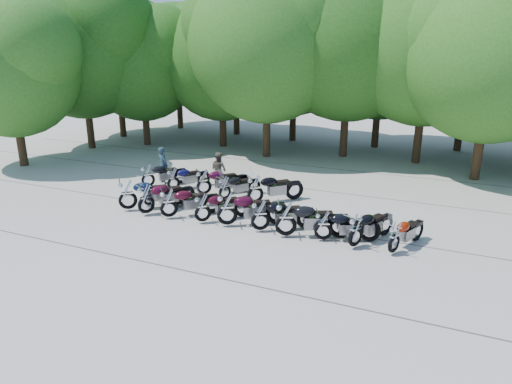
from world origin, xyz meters
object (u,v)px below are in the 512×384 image
at_px(motorcycle_14, 255,188).
at_px(rider_1, 219,170).
at_px(motorcycle_5, 260,214).
at_px(motorcycle_6, 286,218).
at_px(motorcycle_11, 173,178).
at_px(motorcycle_13, 225,187).
at_px(motorcycle_4, 227,208).
at_px(motorcycle_7, 324,224).
at_px(motorcycle_10, 148,175).
at_px(motorcycle_9, 394,237).
at_px(motorcycle_1, 146,198).
at_px(motorcycle_2, 169,202).
at_px(motorcycle_3, 203,207).
at_px(rider_0, 163,165).
at_px(motorcycle_8, 356,229).
at_px(motorcycle_0, 127,194).
at_px(motorcycle_12, 204,181).

relative_size(motorcycle_14, rider_1, 1.48).
xyz_separation_m(motorcycle_5, motorcycle_6, (0.98, -0.12, 0.06)).
height_order(motorcycle_5, motorcycle_6, motorcycle_6).
relative_size(motorcycle_11, motorcycle_13, 1.00).
bearing_deg(motorcycle_5, motorcycle_4, 57.34).
relative_size(motorcycle_7, motorcycle_10, 0.98).
relative_size(motorcycle_6, motorcycle_9, 1.21).
height_order(motorcycle_1, motorcycle_4, motorcycle_4).
bearing_deg(motorcycle_2, motorcycle_3, -130.45).
xyz_separation_m(motorcycle_2, rider_0, (-2.89, 3.84, 0.22)).
xyz_separation_m(motorcycle_9, motorcycle_10, (-11.19, 2.72, 0.03)).
relative_size(motorcycle_8, motorcycle_11, 1.10).
bearing_deg(motorcycle_9, rider_0, 3.59).
bearing_deg(motorcycle_10, motorcycle_5, -163.64).
bearing_deg(motorcycle_0, motorcycle_6, -131.95).
xyz_separation_m(motorcycle_12, motorcycle_14, (2.48, -0.14, 0.02)).
bearing_deg(motorcycle_6, motorcycle_8, -110.83).
relative_size(motorcycle_2, motorcycle_8, 1.02).
bearing_deg(motorcycle_0, motorcycle_1, -137.50).
bearing_deg(motorcycle_13, motorcycle_6, 174.89).
bearing_deg(motorcycle_10, rider_1, -115.78).
distance_m(motorcycle_6, motorcycle_8, 2.32).
xyz_separation_m(motorcycle_12, rider_0, (-2.71, 0.93, 0.20)).
relative_size(motorcycle_0, motorcycle_3, 1.13).
xyz_separation_m(motorcycle_6, motorcycle_10, (-7.68, 2.84, -0.10)).
distance_m(motorcycle_2, motorcycle_5, 3.64).
relative_size(motorcycle_7, motorcycle_13, 1.03).
bearing_deg(motorcycle_10, motorcycle_3, -173.61).
bearing_deg(motorcycle_4, motorcycle_14, -29.56).
distance_m(motorcycle_12, rider_0, 2.87).
bearing_deg(motorcycle_14, motorcycle_3, 116.66).
bearing_deg(motorcycle_8, motorcycle_4, 26.16).
relative_size(motorcycle_5, motorcycle_10, 1.06).
height_order(motorcycle_7, rider_0, rider_0).
height_order(motorcycle_6, motorcycle_13, motorcycle_6).
bearing_deg(motorcycle_3, motorcycle_1, 44.38).
height_order(motorcycle_0, motorcycle_6, motorcycle_6).
distance_m(motorcycle_0, motorcycle_1, 0.95).
height_order(motorcycle_3, motorcycle_7, motorcycle_3).
relative_size(motorcycle_1, motorcycle_13, 1.17).
xyz_separation_m(motorcycle_4, motorcycle_14, (-0.05, 2.63, -0.02)).
relative_size(motorcycle_9, rider_0, 1.20).
height_order(motorcycle_3, motorcycle_10, motorcycle_3).
xyz_separation_m(motorcycle_5, motorcycle_8, (3.29, -0.03, -0.02)).
relative_size(motorcycle_1, rider_1, 1.47).
relative_size(motorcycle_3, motorcycle_12, 0.94).
relative_size(motorcycle_0, motorcycle_6, 0.98).
height_order(rider_0, rider_1, rider_0).
xyz_separation_m(motorcycle_1, rider_0, (-1.87, 3.86, 0.19)).
distance_m(motorcycle_4, motorcycle_9, 5.76).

